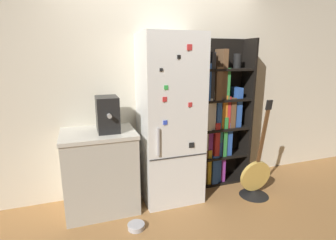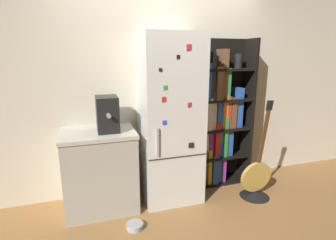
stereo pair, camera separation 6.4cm
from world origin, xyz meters
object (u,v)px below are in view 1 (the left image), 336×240
(espresso_machine, at_px, (107,114))
(pet_bowl, at_px, (136,226))
(guitar, at_px, (255,183))
(refrigerator, at_px, (170,120))
(bookshelf, at_px, (218,120))

(espresso_machine, distance_m, pet_bowl, 1.18)
(espresso_machine, height_order, guitar, espresso_machine)
(pet_bowl, bearing_deg, guitar, 6.06)
(refrigerator, xyz_separation_m, espresso_machine, (-0.71, -0.01, 0.12))
(bookshelf, bearing_deg, espresso_machine, -172.88)
(refrigerator, distance_m, guitar, 1.32)
(bookshelf, bearing_deg, refrigerator, -167.13)
(bookshelf, xyz_separation_m, espresso_machine, (-1.44, -0.18, 0.22))
(bookshelf, bearing_deg, guitar, -63.23)
(refrigerator, xyz_separation_m, pet_bowl, (-0.54, -0.51, -0.94))
(guitar, bearing_deg, bookshelf, 116.77)
(pet_bowl, bearing_deg, espresso_machine, 109.17)
(bookshelf, relative_size, guitar, 1.56)
(espresso_machine, relative_size, guitar, 0.31)
(guitar, height_order, pet_bowl, guitar)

